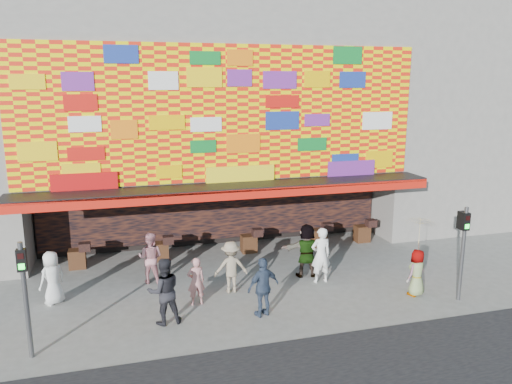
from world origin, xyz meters
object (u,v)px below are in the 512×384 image
Objects in this scene: ped_f at (307,250)px; ped_g at (417,273)px; signal_left at (25,287)px; ped_e at (263,287)px; signal_right at (463,243)px; ped_i at (150,258)px; ped_b at (196,281)px; parasol at (420,231)px; ped_c at (164,291)px; ped_a at (52,278)px; ped_h at (321,255)px; ped_d at (231,267)px.

ped_g is (2.80, -2.43, -0.19)m from ped_f.
signal_left is 6.30m from ped_e.
ped_g is at bearing 148.40° from signal_right.
ped_b is at bearing 142.18° from ped_i.
parasol is (11.30, 0.68, 0.27)m from signal_left.
ped_e is 5.11m from ped_g.
ped_b is at bearing 26.06° from ped_f.
ped_e is at bearing 153.87° from ped_i.
ped_i is at bearing -65.33° from ped_b.
ped_c is at bearing 115.85° from ped_i.
ped_b is 1.44m from ped_c.
ped_e is (6.19, 0.62, -0.97)m from signal_left.
ped_c is (3.18, -2.21, 0.13)m from ped_a.
ped_e is at bearing 5.72° from signal_left.
ped_e is at bearing 56.46° from ped_f.
ped_a is 0.94× the size of ped_e.
ped_c is at bearing 105.50° from ped_a.
parasol is at bearing 173.10° from ped_c.
ped_e is 1.01× the size of ped_i.
ped_g is at bearing 127.87° from ped_a.
signal_left is 9.10m from ped_f.
ped_e is 1.17× the size of ped_g.
ped_a is at bearing 165.61° from signal_right.
parasol is at bearing 148.33° from ped_f.
parasol reaches higher than ped_g.
signal_left reaches higher than ped_c.
ped_e is 3.19m from ped_h.
ped_g is (5.64, -1.85, -0.09)m from ped_d.
ped_h reaches higher than ped_i.
ped_d is 0.93× the size of parasol.
ped_c is at bearing 38.12° from ped_b.
ped_a is 3.88m from ped_c.
ped_g is 3.12m from ped_h.
ped_b is 0.89× the size of ped_d.
ped_c is 1.09× the size of ped_e.
ped_f is at bearing 141.42° from signal_right.
ped_h is at bearing 15.88° from signal_left.
parasol reaches higher than ped_f.
ped_e is 5.26m from parasol.
signal_left reaches higher than ped_g.
ped_c is at bearing 15.20° from signal_left.
ped_f is at bearing -62.79° from ped_g.
ped_e is at bearing 107.34° from ped_d.
ped_f reaches higher than ped_b.
ped_g is at bearing 3.43° from signal_left.
ped_c is 2.83m from ped_e.
ped_d is 1.12× the size of ped_g.
ped_i is (3.01, 0.90, 0.04)m from ped_a.
ped_a is 11.44m from parasol.
signal_right is 4.49m from ped_h.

